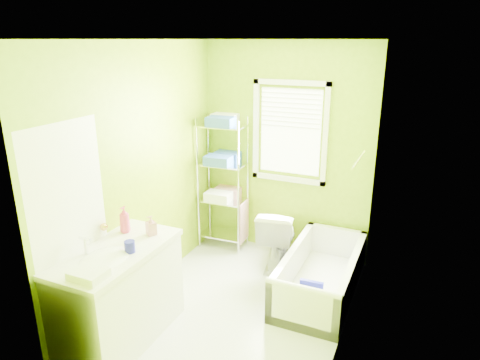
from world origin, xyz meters
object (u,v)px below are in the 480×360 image
at_px(toilet, 277,237).
at_px(bathtub, 320,281).
at_px(wire_shelf_unit, 224,168).
at_px(vanity, 119,293).

bearing_deg(toilet, bathtub, 137.56).
distance_m(toilet, wire_shelf_unit, 1.08).
bearing_deg(vanity, wire_shelf_unit, 89.19).
bearing_deg(bathtub, vanity, -135.25).
bearing_deg(wire_shelf_unit, toilet, -15.31).
relative_size(bathtub, wire_shelf_unit, 0.88).
relative_size(bathtub, vanity, 1.27).
height_order(bathtub, vanity, vanity).
height_order(toilet, vanity, vanity).
xyz_separation_m(vanity, wire_shelf_unit, (0.03, 2.06, 0.58)).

